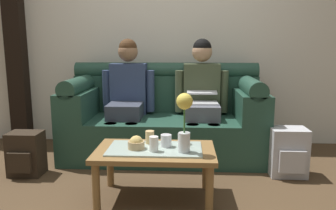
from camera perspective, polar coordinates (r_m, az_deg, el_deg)
ground_plane at (r=2.54m, az=-2.41°, el=-16.74°), size 14.00×14.00×0.00m
back_wall_patterned at (r=3.97m, az=-0.14°, el=14.54°), size 6.00×0.12×2.90m
timber_pillar at (r=4.33m, az=-24.89°, el=13.27°), size 0.20×0.20×2.90m
couch at (r=3.52m, az=-0.62°, el=-2.53°), size 2.02×0.88×0.96m
person_left at (r=3.51m, az=-7.01°, el=2.09°), size 0.56×0.67×1.22m
person_right at (r=3.46m, az=5.84°, el=1.98°), size 0.56×0.67×1.22m
coffee_table at (r=2.50m, az=-2.25°, el=-8.74°), size 0.89×0.53×0.40m
flower_vase at (r=2.33m, az=2.84°, el=-2.20°), size 0.12×0.12×0.42m
snack_bowl at (r=2.46m, az=-5.49°, el=-6.61°), size 0.12×0.12×0.10m
cup_near_left at (r=2.39m, az=-2.40°, el=-6.70°), size 0.07×0.07×0.11m
cup_near_right at (r=2.50m, az=-0.33°, el=-6.15°), size 0.08×0.08×0.09m
cup_far_center at (r=2.58m, az=-3.15°, el=-5.55°), size 0.07×0.07×0.10m
cup_far_left at (r=2.57m, az=2.58°, el=-5.84°), size 0.08×0.08×0.08m
backpack_left at (r=3.26m, az=-23.26°, el=-7.76°), size 0.29×0.26×0.39m
backpack_right at (r=3.17m, az=19.93°, el=-7.67°), size 0.32×0.28×0.43m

